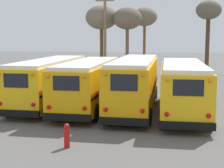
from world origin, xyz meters
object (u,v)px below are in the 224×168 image
at_px(school_bus_2, 135,82).
at_px(bare_tree_1, 209,13).
at_px(school_bus_1, 89,83).
at_px(bare_tree_3, 145,18).
at_px(fire_hydrant, 67,135).
at_px(school_bus_3, 183,86).
at_px(school_bus_0, 50,80).
at_px(bare_tree_0, 127,20).
at_px(utility_pole, 105,35).
at_px(bare_tree_2, 102,18).

relative_size(school_bus_2, bare_tree_1, 1.31).
relative_size(school_bus_1, bare_tree_3, 1.31).
height_order(school_bus_1, fire_hydrant, school_bus_1).
bearing_deg(school_bus_3, fire_hydrant, -123.79).
distance_m(school_bus_0, bare_tree_0, 12.73).
bearing_deg(school_bus_1, utility_pole, 95.83).
distance_m(bare_tree_0, bare_tree_2, 2.85).
bearing_deg(bare_tree_3, school_bus_0, -108.51).
bearing_deg(school_bus_2, fire_hydrant, -103.65).
xyz_separation_m(school_bus_0, fire_hydrant, (3.88, -8.80, -1.13)).
bearing_deg(utility_pole, school_bus_3, -59.91).
xyz_separation_m(school_bus_3, bare_tree_3, (-3.61, 16.91, 4.89)).
distance_m(school_bus_0, utility_pole, 11.17).
height_order(bare_tree_2, fire_hydrant, bare_tree_2).
height_order(school_bus_3, bare_tree_3, bare_tree_3).
height_order(school_bus_2, school_bus_3, school_bus_2).
distance_m(school_bus_3, fire_hydrant, 8.86).
xyz_separation_m(bare_tree_2, bare_tree_3, (4.05, 3.27, 0.18)).
relative_size(bare_tree_1, bare_tree_2, 1.07).
bearing_deg(utility_pole, bare_tree_0, 18.03).
bearing_deg(fire_hydrant, bare_tree_1, 71.61).
distance_m(school_bus_0, school_bus_3, 8.89).
bearing_deg(school_bus_0, school_bus_1, -16.18).
xyz_separation_m(school_bus_0, bare_tree_2, (1.11, 12.13, 4.70)).
bearing_deg(bare_tree_3, bare_tree_0, -107.94).
height_order(school_bus_0, bare_tree_0, bare_tree_0).
height_order(school_bus_2, bare_tree_0, bare_tree_0).
xyz_separation_m(utility_pole, bare_tree_1, (9.95, 4.14, 2.22)).
xyz_separation_m(school_bus_3, bare_tree_2, (-7.66, 13.63, 4.70)).
height_order(school_bus_0, utility_pole, utility_pole).
distance_m(bare_tree_0, bare_tree_1, 8.65).
bearing_deg(bare_tree_3, school_bus_1, -97.83).
relative_size(school_bus_3, bare_tree_2, 1.29).
relative_size(school_bus_3, fire_hydrant, 9.57).
height_order(bare_tree_1, bare_tree_3, bare_tree_1).
xyz_separation_m(school_bus_0, bare_tree_3, (5.15, 15.40, 4.89)).
bearing_deg(fire_hydrant, bare_tree_3, 86.98).
relative_size(school_bus_2, fire_hydrant, 10.40).
bearing_deg(fire_hydrant, bare_tree_0, 90.18).
xyz_separation_m(school_bus_1, bare_tree_1, (8.78, 15.58, 5.27)).
relative_size(bare_tree_3, fire_hydrant, 7.42).
distance_m(school_bus_1, school_bus_2, 2.93).
bearing_deg(school_bus_2, school_bus_1, -177.42).
xyz_separation_m(school_bus_2, bare_tree_0, (-2.03, 11.98, 4.44)).
distance_m(bare_tree_1, fire_hydrant, 25.62).
bearing_deg(utility_pole, bare_tree_1, 22.59).
height_order(school_bus_0, bare_tree_3, bare_tree_3).
bearing_deg(bare_tree_1, bare_tree_3, 174.20).
distance_m(utility_pole, bare_tree_2, 2.34).
distance_m(school_bus_0, bare_tree_3, 16.96).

